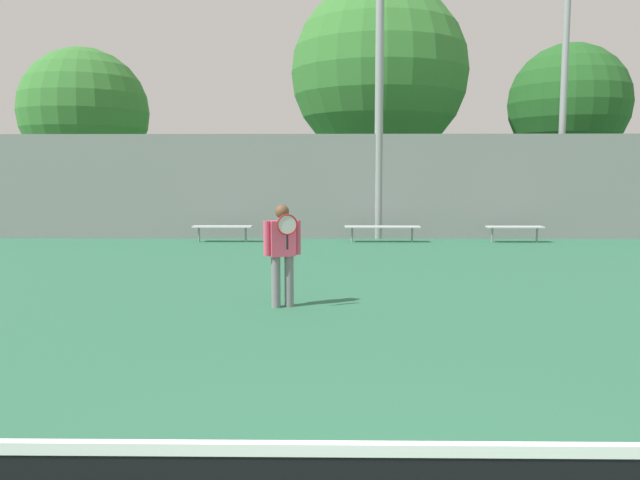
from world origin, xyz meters
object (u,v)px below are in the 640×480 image
bench_adjacent_court (382,227)px  light_pole_near_left (380,43)px  tree_green_tall (379,73)px  tree_dark_dense (569,104)px  tree_green_broad (84,113)px  bench_courtside_far (222,227)px  tennis_player (282,249)px  bench_courtside_near (515,228)px  light_pole_far_right (565,53)px

bench_adjacent_court → light_pole_near_left: bearing=92.6°
tree_green_tall → tree_dark_dense: size_ratio=1.32×
tree_green_broad → tree_dark_dense: tree_green_broad is taller
bench_courtside_far → tree_green_tall: (5.05, 6.26, 5.37)m
bench_courtside_far → tree_green_tall: tree_green_tall is taller
tree_green_tall → tree_green_broad: (-12.00, 1.53, -1.33)m
tennis_player → tree_green_broad: (-9.37, 16.61, 3.59)m
bench_adjacent_court → tree_green_tall: 8.26m
bench_courtside_near → tree_green_tall: size_ratio=0.18×
light_pole_far_right → bench_adjacent_court: bearing=-164.9°
bench_courtside_near → tree_green_tall: bearing=119.1°
tree_green_broad → light_pole_near_left: bearing=-30.3°
bench_courtside_far → light_pole_near_left: bearing=12.4°
bench_courtside_far → tree_dark_dense: tree_dark_dense is taller
light_pole_far_right → tree_dark_dense: bearing=67.7°
bench_courtside_far → tree_green_broad: (-6.95, 7.79, 4.05)m
tree_green_broad → bench_courtside_far: bearing=-48.3°
bench_adjacent_court → light_pole_near_left: (-0.05, 1.02, 5.45)m
bench_courtside_far → light_pole_far_right: bearing=8.4°
bench_courtside_far → tree_green_tall: 9.67m
light_pole_near_left → tree_green_broad: light_pole_near_left is taller
bench_courtside_far → light_pole_far_right: light_pole_far_right is taller
tree_green_broad → tree_dark_dense: size_ratio=1.02×
tennis_player → light_pole_near_left: (2.22, 9.84, 5.00)m
bench_courtside_near → bench_adjacent_court: size_ratio=0.74×
light_pole_near_left → tree_green_tall: size_ratio=1.10×
bench_courtside_far → light_pole_near_left: size_ratio=0.17×
tree_dark_dense → bench_adjacent_court: bearing=-139.7°
light_pole_far_right → tree_green_broad: light_pole_far_right is taller
bench_courtside_near → bench_courtside_far: 8.54m
light_pole_near_left → bench_courtside_far: bearing=-167.6°
bench_courtside_near → bench_adjacent_court: (-3.86, -0.00, 0.01)m
bench_courtside_far → tree_green_broad: size_ratio=0.24×
bench_adjacent_court → light_pole_far_right: size_ratio=0.24×
light_pole_far_right → tree_green_broad: size_ratio=1.27×
light_pole_near_left → tree_green_broad: bearing=149.7°
bench_adjacent_court → light_pole_far_right: bearing=15.1°
bench_courtside_near → light_pole_near_left: 6.78m
tennis_player → light_pole_far_right: (7.93, 10.34, 4.76)m
bench_courtside_near → light_pole_near_left: (-3.90, 1.02, 5.45)m
bench_courtside_far → tree_dark_dense: size_ratio=0.25×
light_pole_far_right → tree_dark_dense: light_pole_far_right is taller
bench_courtside_far → tree_green_tall: bearing=51.1°
tennis_player → light_pole_near_left: bearing=57.9°
bench_adjacent_court → tree_green_broad: (-11.63, 7.79, 4.04)m
bench_courtside_far → light_pole_far_right: 11.69m
bench_adjacent_court → light_pole_far_right: 7.85m
bench_adjacent_court → tree_green_tall: size_ratio=0.24×
bench_courtside_near → tree_green_broad: (-15.49, 7.79, 4.05)m
bench_courtside_near → tree_green_tall: 8.96m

